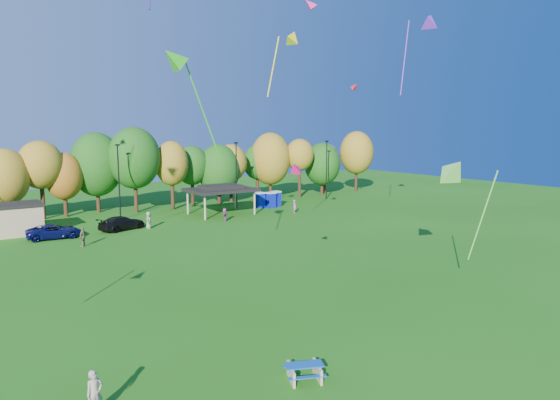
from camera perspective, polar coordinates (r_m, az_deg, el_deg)
ground at (r=27.17m, az=4.14°, el=-15.49°), size 160.00×160.00×0.00m
tree_line at (r=66.70m, az=-21.84°, el=3.29°), size 93.57×10.55×11.15m
lamp_posts at (r=62.22m, az=-17.94°, el=2.23°), size 64.50×0.25×9.09m
utility_building at (r=58.38m, az=-28.56°, el=-1.97°), size 6.30×4.30×3.25m
pavilion at (r=64.14m, az=-6.77°, el=1.23°), size 8.20×6.20×3.77m
porta_potties at (r=69.63m, az=-1.27°, el=0.06°), size 3.75×1.90×2.18m
picnic_table at (r=23.02m, az=2.80°, el=-18.90°), size 2.06×1.91×0.72m
kite_flyer at (r=21.50m, az=-20.42°, el=-20.01°), size 0.76×0.59×1.84m
car_c at (r=54.77m, az=-24.40°, el=-3.29°), size 5.37×2.82×1.44m
car_d at (r=56.72m, az=-17.61°, el=-2.53°), size 5.60×3.69×1.51m
far_person_0 at (r=56.69m, az=-14.79°, el=-2.25°), size 1.02×1.07×1.85m
far_person_1 at (r=49.99m, az=-21.60°, el=-3.93°), size 1.08×1.08×1.84m
far_person_3 at (r=59.41m, az=-6.33°, el=-1.68°), size 1.15×1.50×1.59m
far_person_4 at (r=64.94m, az=1.67°, el=-0.73°), size 0.55×0.71×1.74m
kite_4 at (r=31.19m, az=1.74°, el=3.70°), size 1.36×1.23×1.10m
kite_5 at (r=37.17m, az=19.30°, el=3.25°), size 2.70×4.80×7.81m
kite_6 at (r=52.27m, az=3.35°, el=21.44°), size 1.99×1.85×1.59m
kite_7 at (r=33.45m, az=-12.07°, el=15.42°), size 4.46×1.78×7.51m
kite_11 at (r=54.04m, az=16.72°, el=19.05°), size 4.88×3.34×8.62m
kite_12 at (r=59.11m, az=8.55°, el=12.71°), size 1.19×1.37×1.14m
kite_13 at (r=40.18m, az=1.37°, el=18.06°), size 3.17×1.95×5.40m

